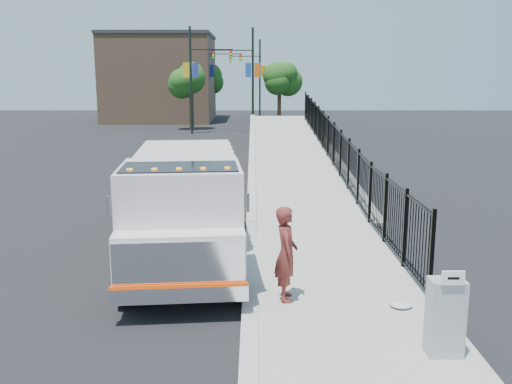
{
  "coord_description": "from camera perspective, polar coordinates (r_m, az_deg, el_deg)",
  "views": [
    {
      "loc": [
        0.08,
        -12.62,
        4.51
      ],
      "look_at": [
        0.14,
        2.0,
        1.47
      ],
      "focal_mm": 40.0,
      "sensor_mm": 36.0,
      "label": 1
    }
  ],
  "objects": [
    {
      "name": "utility_cabinet",
      "position": [
        9.67,
        18.39,
        -11.79
      ],
      "size": [
        0.55,
        0.4,
        1.25
      ],
      "primitive_type": "cube",
      "color": "gray",
      "rests_on": "sidewalk"
    },
    {
      "name": "debris",
      "position": [
        11.49,
        14.26,
        -10.8
      ],
      "size": [
        0.44,
        0.44,
        0.11
      ],
      "primitive_type": "ellipsoid",
      "color": "silver",
      "rests_on": "sidewalk"
    },
    {
      "name": "worker",
      "position": [
        11.22,
        3.03,
        -6.17
      ],
      "size": [
        0.48,
        0.7,
        1.89
      ],
      "primitive_type": "imported",
      "rotation": [
        0.0,
        0.0,
        1.61
      ],
      "color": "maroon",
      "rests_on": "sidewalk"
    },
    {
      "name": "ground",
      "position": [
        13.4,
        -0.56,
        -7.92
      ],
      "size": [
        120.0,
        120.0,
        0.0
      ],
      "primitive_type": "plane",
      "color": "black",
      "rests_on": "ground"
    },
    {
      "name": "sidewalk",
      "position": [
        11.66,
        9.06,
        -10.84
      ],
      "size": [
        3.55,
        12.0,
        0.12
      ],
      "primitive_type": "cube",
      "color": "#9E998E",
      "rests_on": "ground"
    },
    {
      "name": "light_pole_2",
      "position": [
        53.86,
        -4.52,
        11.53
      ],
      "size": [
        3.77,
        0.22,
        8.0
      ],
      "color": "black",
      "rests_on": "ground"
    },
    {
      "name": "truck",
      "position": [
        13.97,
        -7.17,
        -0.66
      ],
      "size": [
        3.23,
        8.14,
        2.72
      ],
      "rotation": [
        0.0,
        0.0,
        0.09
      ],
      "color": "black",
      "rests_on": "ground"
    },
    {
      "name": "curb",
      "position": [
        11.51,
        -0.61,
        -10.9
      ],
      "size": [
        0.3,
        12.0,
        0.16
      ],
      "primitive_type": "cube",
      "color": "#ADAAA3",
      "rests_on": "ground"
    },
    {
      "name": "tree_1",
      "position": [
        51.3,
        2.36,
        11.06
      ],
      "size": [
        2.36,
        2.36,
        5.18
      ],
      "color": "#382314",
      "rests_on": "ground"
    },
    {
      "name": "light_pole_3",
      "position": [
        60.07,
        0.09,
        11.59
      ],
      "size": [
        3.78,
        0.22,
        8.0
      ],
      "color": "black",
      "rests_on": "ground"
    },
    {
      "name": "light_pole_0",
      "position": [
        44.12,
        -6.14,
        11.47
      ],
      "size": [
        3.77,
        0.22,
        8.0
      ],
      "color": "black",
      "rests_on": "ground"
    },
    {
      "name": "tree_2",
      "position": [
        61.64,
        -4.75,
        11.17
      ],
      "size": [
        2.91,
        2.91,
        5.45
      ],
      "color": "#382314",
      "rests_on": "ground"
    },
    {
      "name": "tree_0",
      "position": [
        46.95,
        -6.52,
        10.96
      ],
      "size": [
        2.52,
        2.52,
        5.26
      ],
      "color": "#382314",
      "rests_on": "ground"
    },
    {
      "name": "light_pole_1",
      "position": [
        45.2,
        -0.72,
        11.54
      ],
      "size": [
        3.78,
        0.22,
        8.0
      ],
      "color": "black",
      "rests_on": "ground"
    },
    {
      "name": "arrow_sign",
      "position": [
        9.22,
        19.12,
        -8.12
      ],
      "size": [
        0.35,
        0.04,
        0.22
      ],
      "primitive_type": "cube",
      "color": "white",
      "rests_on": "utility_cabinet"
    },
    {
      "name": "building",
      "position": [
        57.35,
        -9.5,
        11.06
      ],
      "size": [
        10.0,
        10.0,
        8.0
      ],
      "primitive_type": "cube",
      "color": "#8C664C",
      "rests_on": "ground"
    },
    {
      "name": "iron_fence",
      "position": [
        25.12,
        7.74,
        3.36
      ],
      "size": [
        0.1,
        28.0,
        1.8
      ],
      "primitive_type": "cube",
      "color": "black",
      "rests_on": "ground"
    },
    {
      "name": "ramp",
      "position": [
        29.05,
        3.83,
        2.77
      ],
      "size": [
        3.95,
        24.06,
        3.19
      ],
      "primitive_type": "cube",
      "rotation": [
        0.06,
        0.0,
        0.0
      ],
      "color": "#9E998E",
      "rests_on": "ground"
    }
  ]
}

